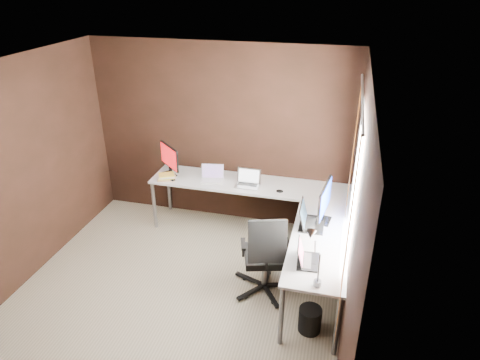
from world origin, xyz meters
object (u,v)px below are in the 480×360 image
Objects in this scene: laptop_white at (212,177)px; laptop_silver at (248,182)px; monitor_right at (325,201)px; book_stack at (167,177)px; drawer_pedestal at (316,234)px; desk_lamp at (313,250)px; monitor_left at (169,158)px; wastebasket at (310,320)px; laptop_black_big at (309,220)px; office_chair at (265,269)px; laptop_black_small at (305,258)px.

laptop_silver is (0.50, -0.03, 0.00)m from laptop_white.
book_stack is at bearing 83.20° from monitor_right.
desk_lamp is (0.05, -1.44, 0.76)m from drawer_pedestal.
drawer_pedestal is 1.41× the size of monitor_left.
book_stack is 1.02× the size of wastebasket.
office_chair is at bearing 129.60° from laptop_black_big.
laptop_white is at bearing 73.47° from monitor_right.
desk_lamp reaches higher than office_chair.
drawer_pedestal reaches higher than wastebasket.
wastebasket is (0.02, 0.12, -0.93)m from desk_lamp.
laptop_black_small is 2.45m from book_stack.
drawer_pedestal is 1.54× the size of laptop_black_big.
office_chair is (-0.54, 0.59, -0.76)m from desk_lamp.
monitor_left reaches higher than laptop_white.
laptop_black_small is at bearing -56.84° from laptop_white.
laptop_black_big is at bearing -0.55° from laptop_black_small.
laptop_silver is 1.73m from laptop_black_small.
book_stack is 1.94m from office_chair.
book_stack is 0.51× the size of desk_lamp.
laptop_white is at bearing 176.67° from laptop_silver.
office_chair is at bearing 139.22° from desk_lamp.
laptop_black_big is 0.74× the size of desk_lamp.
drawer_pedestal is 2.26× the size of wastebasket.
monitor_left is at bearing 49.14° from laptop_black_small.
laptop_silver is 2.01m from desk_lamp.
desk_lamp is 1.10m from office_chair.
laptop_black_small is 0.67m from wastebasket.
drawer_pedestal is 1.90× the size of laptop_silver.
monitor_left is at bearing 170.56° from drawer_pedestal.
drawer_pedestal is 1.07× the size of monitor_right.
laptop_silver is at bearing 47.60° from laptop_black_big.
monitor_right is 1.69m from laptop_white.
monitor_left is 1.10× the size of laptop_black_big.
office_chair is 0.75m from wastebasket.
monitor_right is 2.10× the size of wastebasket.
laptop_silver is at bearing 163.21° from drawer_pedestal.
desk_lamp reaches higher than laptop_silver.
laptop_black_small reaches higher than drawer_pedestal.
drawer_pedestal is 1.57m from laptop_white.
desk_lamp is at bearing -37.63° from book_stack.
laptop_silver is (-1.03, 0.66, -0.21)m from monitor_right.
desk_lamp is (0.08, -0.26, 0.28)m from laptop_black_small.
desk_lamp is (-0.03, -1.06, 0.07)m from monitor_right.
desk_lamp is at bearing 1.79° from monitor_left.
laptop_white is at bearing 39.38° from laptop_black_small.
office_chair is (0.97, -1.17, -0.48)m from laptop_white.
desk_lamp reaches higher than wastebasket.
monitor_right is at bearing 23.32° from monitor_left.
wastebasket is (0.15, -0.83, -0.65)m from laptop_black_big.
drawer_pedestal is 1.14× the size of desk_lamp.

